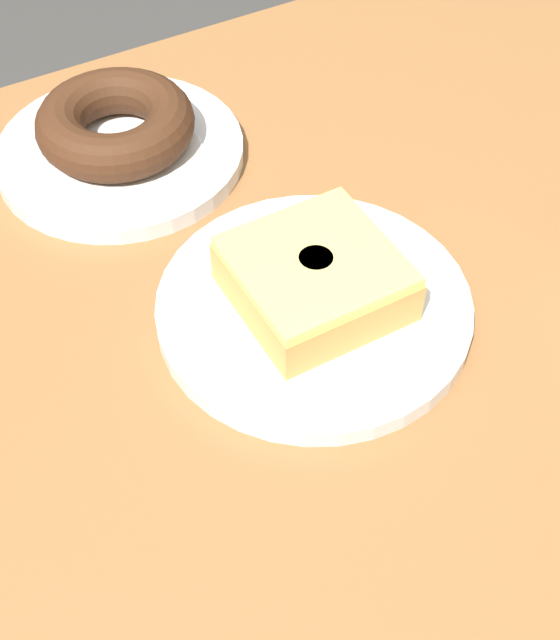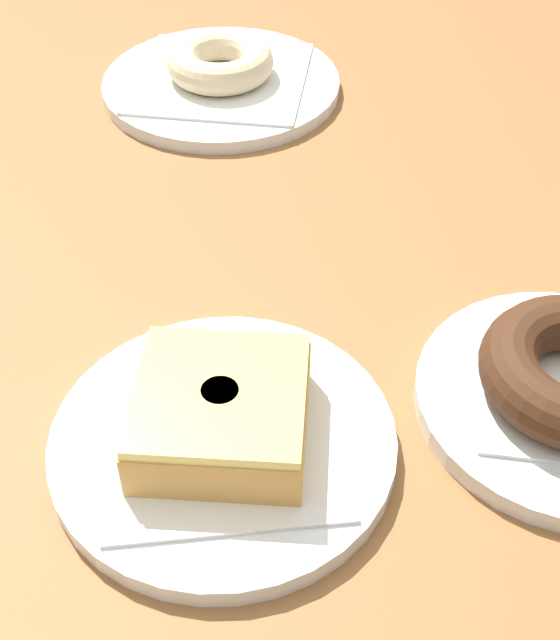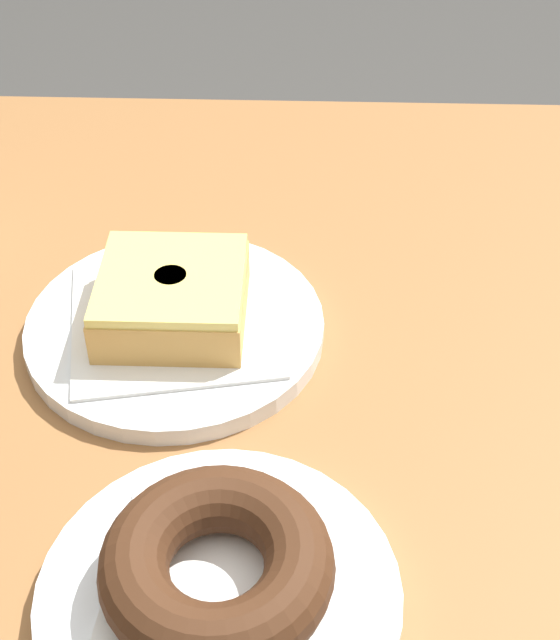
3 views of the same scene
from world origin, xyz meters
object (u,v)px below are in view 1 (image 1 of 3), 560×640
Objects in this scene: plate_glazed_square at (312,306)px; donut_glazed_square at (314,276)px; plate_chocolate_ring at (120,153)px; donut_chocolate_ring at (115,123)px.

donut_glazed_square reaches higher than plate_glazed_square.
donut_glazed_square reaches higher than plate_chocolate_ring.
donut_glazed_square is 0.52× the size of plate_chocolate_ring.
plate_chocolate_ring is 0.03m from donut_chocolate_ring.
donut_chocolate_ring is (0.05, -0.22, -0.00)m from donut_glazed_square.
donut_glazed_square is at bearing 103.00° from plate_chocolate_ring.
plate_glazed_square is at bearing 103.00° from donut_chocolate_ring.
plate_glazed_square is 0.23m from plate_chocolate_ring.
plate_glazed_square is 1.08× the size of plate_chocolate_ring.
donut_glazed_square is at bearing 103.00° from donut_chocolate_ring.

